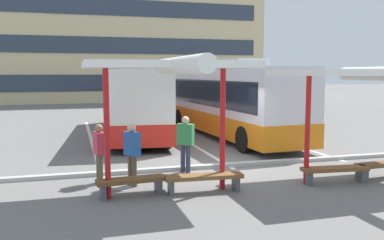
{
  "coord_description": "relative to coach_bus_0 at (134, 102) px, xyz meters",
  "views": [
    {
      "loc": [
        -4.76,
        -12.36,
        2.99
      ],
      "look_at": [
        -0.68,
        1.75,
        1.31
      ],
      "focal_mm": 38.79,
      "sensor_mm": 36.0,
      "label": 1
    }
  ],
  "objects": [
    {
      "name": "ground_plane",
      "position": [
        1.9,
        -7.64,
        -1.58
      ],
      "size": [
        160.0,
        160.0,
        0.0
      ],
      "primitive_type": "plane",
      "color": "slate"
    },
    {
      "name": "terminal_building",
      "position": [
        1.93,
        26.99,
        7.56
      ],
      "size": [
        30.62,
        11.1,
        20.97
      ],
      "color": "#D1BC8C",
      "rests_on": "ground"
    },
    {
      "name": "coach_bus_0",
      "position": [
        0.0,
        0.0,
        0.0
      ],
      "size": [
        3.6,
        10.94,
        3.45
      ],
      "color": "silver",
      "rests_on": "ground"
    },
    {
      "name": "coach_bus_1",
      "position": [
        4.15,
        -1.9,
        0.05
      ],
      "size": [
        3.15,
        11.07,
        3.57
      ],
      "color": "silver",
      "rests_on": "ground"
    },
    {
      "name": "lane_stripe_0",
      "position": [
        -2.11,
        -1.27,
        -1.58
      ],
      "size": [
        0.16,
        14.0,
        0.01
      ],
      "primitive_type": "cube",
      "color": "white",
      "rests_on": "ground"
    },
    {
      "name": "lane_stripe_1",
      "position": [
        1.9,
        -1.27,
        -1.58
      ],
      "size": [
        0.16,
        14.0,
        0.01
      ],
      "primitive_type": "cube",
      "color": "white",
      "rests_on": "ground"
    },
    {
      "name": "lane_stripe_2",
      "position": [
        5.91,
        -1.27,
        -1.58
      ],
      "size": [
        0.16,
        14.0,
        0.01
      ],
      "primitive_type": "cube",
      "color": "white",
      "rests_on": "ground"
    },
    {
      "name": "waiting_shelter_0",
      "position": [
        -0.66,
        -10.44,
        1.5
      ],
      "size": [
        3.9,
        4.52,
        3.32
      ],
      "color": "red",
      "rests_on": "ground"
    },
    {
      "name": "bench_0",
      "position": [
        -1.56,
        -10.18,
        -1.24
      ],
      "size": [
        1.7,
        0.56,
        0.45
      ],
      "color": "brown",
      "rests_on": "ground"
    },
    {
      "name": "bench_1",
      "position": [
        0.24,
        -10.34,
        -1.24
      ],
      "size": [
        2.0,
        0.56,
        0.45
      ],
      "color": "brown",
      "rests_on": "ground"
    },
    {
      "name": "waiting_shelter_1",
      "position": [
        4.81,
        -10.62,
        1.34
      ],
      "size": [
        4.35,
        5.0,
        3.14
      ],
      "color": "red",
      "rests_on": "ground"
    },
    {
      "name": "bench_2",
      "position": [
        3.91,
        -10.52,
        -1.24
      ],
      "size": [
        1.88,
        0.59,
        0.45
      ],
      "color": "brown",
      "rests_on": "ground"
    },
    {
      "name": "platform_kerb",
      "position": [
        1.9,
        -7.89,
        -1.52
      ],
      "size": [
        44.0,
        0.24,
        0.12
      ],
      "primitive_type": "cube",
      "color": "#ADADA8",
      "rests_on": "ground"
    },
    {
      "name": "waiting_passenger_0",
      "position": [
        -2.21,
        -8.76,
        -0.65
      ],
      "size": [
        0.31,
        0.5,
        1.62
      ],
      "color": "brown",
      "rests_on": "ground"
    },
    {
      "name": "waiting_passenger_1",
      "position": [
        -1.4,
        -9.27,
        -0.61
      ],
      "size": [
        0.42,
        0.53,
        1.67
      ],
      "color": "brown",
      "rests_on": "ground"
    },
    {
      "name": "waiting_passenger_2",
      "position": [
        0.35,
        -8.2,
        -0.59
      ],
      "size": [
        0.52,
        0.47,
        1.7
      ],
      "color": "#33384C",
      "rests_on": "ground"
    }
  ]
}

